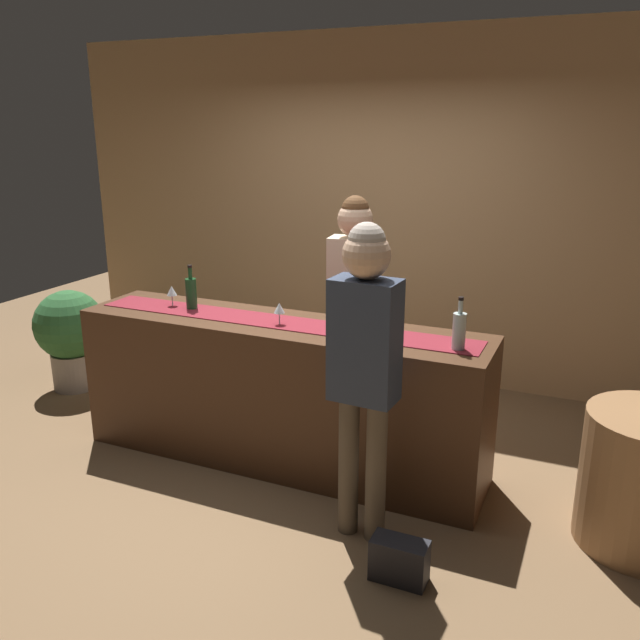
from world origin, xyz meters
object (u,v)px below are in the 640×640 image
(handbag, at_px, (399,560))
(wine_bottle_amber, at_px, (364,314))
(wine_glass_near_customer, at_px, (172,291))
(wine_bottle_green, at_px, (191,293))
(customer_sipping, at_px, (365,351))
(potted_plant_tall, at_px, (70,333))
(wine_bottle_clear, at_px, (459,330))
(bartender, at_px, (354,291))
(wine_glass_mid_counter, at_px, (279,309))

(handbag, bearing_deg, wine_bottle_amber, 121.03)
(wine_bottle_amber, height_order, wine_glass_near_customer, wine_bottle_amber)
(wine_bottle_green, distance_m, customer_sipping, 1.58)
(customer_sipping, xyz_separation_m, potted_plant_tall, (-2.96, 0.98, -0.58))
(wine_bottle_clear, distance_m, customer_sipping, 0.63)
(customer_sipping, height_order, potted_plant_tall, customer_sipping)
(bartender, bearing_deg, handbag, 112.58)
(wine_glass_near_customer, distance_m, customer_sipping, 1.73)
(customer_sipping, bearing_deg, wine_bottle_clear, 57.64)
(wine_bottle_green, bearing_deg, wine_bottle_amber, -0.46)
(handbag, bearing_deg, wine_glass_mid_counter, 142.92)
(wine_bottle_clear, distance_m, wine_bottle_green, 1.83)
(wine_bottle_amber, xyz_separation_m, bartender, (-0.28, 0.56, -0.02))
(wine_bottle_green, bearing_deg, potted_plant_tall, 165.91)
(handbag, bearing_deg, potted_plant_tall, 158.89)
(handbag, bearing_deg, customer_sipping, 137.25)
(wine_glass_mid_counter, height_order, potted_plant_tall, wine_glass_mid_counter)
(wine_bottle_amber, relative_size, potted_plant_tall, 0.36)
(wine_bottle_amber, bearing_deg, wine_glass_mid_counter, -171.93)
(wine_bottle_green, xyz_separation_m, potted_plant_tall, (-1.50, 0.38, -0.59))
(bartender, xyz_separation_m, potted_plant_tall, (-2.46, -0.17, -0.57))
(wine_bottle_clear, bearing_deg, handbag, -94.39)
(bartender, distance_m, potted_plant_tall, 2.53)
(potted_plant_tall, bearing_deg, wine_bottle_clear, -8.05)
(bartender, bearing_deg, wine_bottle_clear, 136.74)
(wine_glass_mid_counter, bearing_deg, wine_glass_near_customer, 174.30)
(wine_bottle_green, bearing_deg, bartender, 29.68)
(wine_bottle_amber, bearing_deg, potted_plant_tall, 171.97)
(wine_glass_mid_counter, xyz_separation_m, handbag, (1.06, -0.80, -0.96))
(potted_plant_tall, distance_m, handbag, 3.52)
(customer_sipping, bearing_deg, handbag, -39.26)
(handbag, bearing_deg, wine_bottle_clear, 85.61)
(wine_bottle_green, xyz_separation_m, bartender, (0.96, 0.55, -0.02))
(wine_bottle_amber, relative_size, bartender, 0.18)
(potted_plant_tall, relative_size, handbag, 3.02)
(bartender, height_order, handbag, bartender)
(wine_bottle_clear, relative_size, wine_glass_near_customer, 2.10)
(customer_sipping, bearing_deg, wine_glass_mid_counter, 148.99)
(wine_glass_near_customer, bearing_deg, wine_bottle_amber, -0.46)
(wine_glass_near_customer, xyz_separation_m, bartender, (1.12, 0.54, -0.01))
(wine_bottle_green, relative_size, wine_bottle_amber, 1.00)
(potted_plant_tall, height_order, handbag, potted_plant_tall)
(wine_bottle_amber, xyz_separation_m, customer_sipping, (0.22, -0.59, -0.01))
(wine_glass_mid_counter, relative_size, bartender, 0.08)
(bartender, relative_size, handbag, 6.11)
(potted_plant_tall, xyz_separation_m, handbag, (3.27, -1.26, -0.38))
(wine_bottle_clear, relative_size, wine_glass_mid_counter, 2.10)
(wine_bottle_clear, height_order, customer_sipping, customer_sipping)
(customer_sipping, distance_m, handbag, 1.04)
(wine_bottle_green, distance_m, bartender, 1.10)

